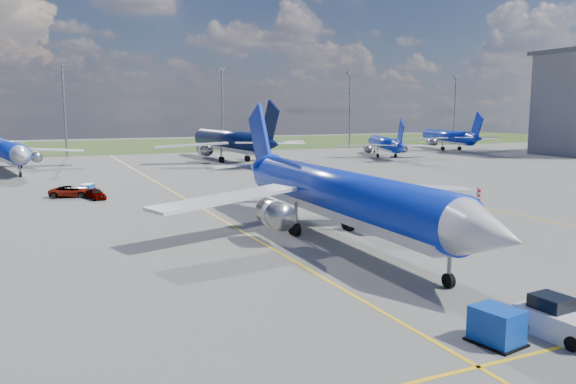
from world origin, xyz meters
name	(u,v)px	position (x,y,z in m)	size (l,w,h in m)	color
ground	(289,258)	(0.00, 0.00, 0.00)	(400.00, 400.00, 0.00)	#585856
grass_strip	(94,146)	(0.00, 150.00, 0.00)	(400.00, 80.00, 0.01)	#2D4719
taxiway_lines	(195,204)	(0.17, 27.70, 0.01)	(60.25, 160.00, 0.02)	yellow
floodlight_masts	(148,105)	(10.00, 110.00, 12.56)	(202.20, 0.50, 22.70)	slate
warning_post	(479,201)	(26.00, 8.00, 1.50)	(0.50, 0.50, 3.00)	red
bg_jet_nnw	(8,170)	(-21.93, 80.05, 0.00)	(31.12, 40.85, 10.70)	#0E2CC5
bg_jet_n	(229,161)	(22.47, 82.06, 0.00)	(37.16, 48.77, 12.77)	#06113A
bg_jet_ne	(384,157)	(60.60, 77.27, 0.00)	(26.51, 34.80, 9.11)	#0E2CC5
bg_jet_ene	(447,150)	(91.47, 91.10, 0.00)	(30.91, 40.57, 10.63)	#0E2CC5
main_airliner	(337,239)	(6.49, 4.13, 0.00)	(33.83, 44.40, 11.63)	#0E2CC5
pushback_tug	(559,321)	(6.07, -18.96, 0.78)	(2.44, 5.78, 1.93)	silver
uld_container	(497,326)	(2.62, -18.36, 0.87)	(1.74, 2.17, 1.74)	#0C3AAD
service_car_a	(96,194)	(-10.40, 36.34, 0.69)	(1.63, 4.06, 1.38)	#999999
service_car_b	(71,192)	(-13.20, 39.43, 0.73)	(2.43, 5.28, 1.47)	#999999
service_car_c	(311,183)	(19.89, 35.83, 0.59)	(1.64, 4.03, 1.17)	#999999
baggage_tug_w	(408,194)	(26.14, 20.66, 0.53)	(3.23, 5.17, 1.13)	#174D8B
baggage_tug_c	(85,189)	(-11.15, 42.83, 0.50)	(3.12, 4.89, 1.08)	#174A8F
baggage_tug_e	(287,173)	(22.22, 49.72, 0.47)	(1.75, 4.56, 1.00)	navy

